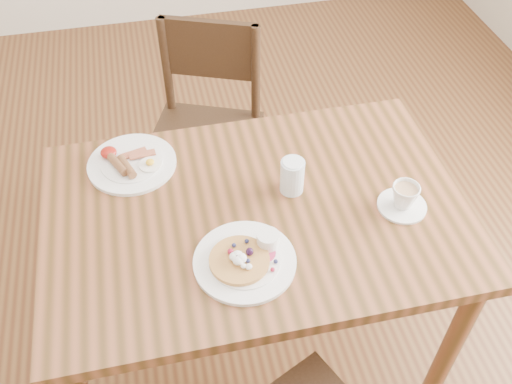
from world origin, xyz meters
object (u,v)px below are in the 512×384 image
Objects in this scene: chair_far at (206,126)px; breakfast_plate at (130,163)px; teacup_saucer at (404,198)px; water_glass at (292,176)px; dining_table at (256,231)px; pancake_plate at (246,259)px.

chair_far is 0.60m from breakfast_plate.
water_glass reaches higher than teacup_saucer.
breakfast_plate is 1.93× the size of teacup_saucer.
chair_far is at bearing 93.75° from dining_table.
breakfast_plate is (-0.34, 0.26, 0.11)m from dining_table.
pancake_plate is at bearing -128.54° from water_glass.
breakfast_plate is at bearing 121.76° from pancake_plate.
water_glass is at bearing 126.03° from chair_far.
dining_table is at bearing 168.84° from teacup_saucer.
dining_table is 0.44m from breakfast_plate.
pancake_plate is 1.00× the size of breakfast_plate.
pancake_plate is at bearing -168.52° from teacup_saucer.
water_glass reaches higher than pancake_plate.
dining_table is at bearing -155.27° from water_glass.
teacup_saucer is at bearing -25.00° from water_glass.
teacup_saucer reaches higher than dining_table.
breakfast_plate is 0.82m from teacup_saucer.
teacup_saucer is (0.47, 0.10, 0.02)m from pancake_plate.
dining_table is 0.22m from pancake_plate.
chair_far reaches higher than breakfast_plate.
pancake_plate is 1.93× the size of teacup_saucer.
dining_table is 11.15× the size of water_glass.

